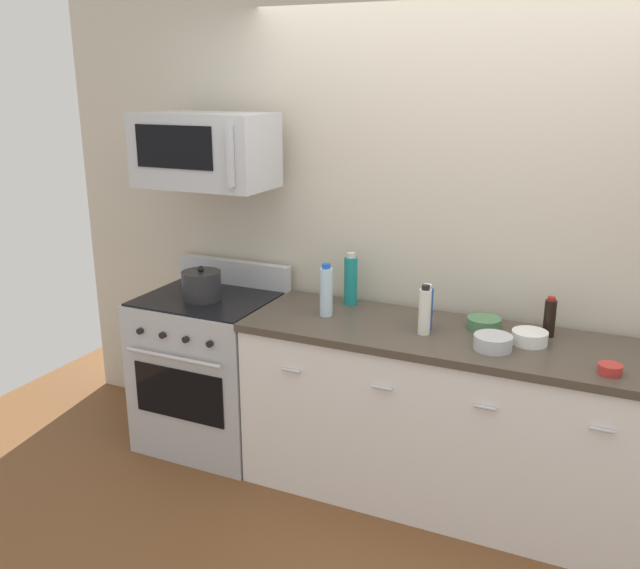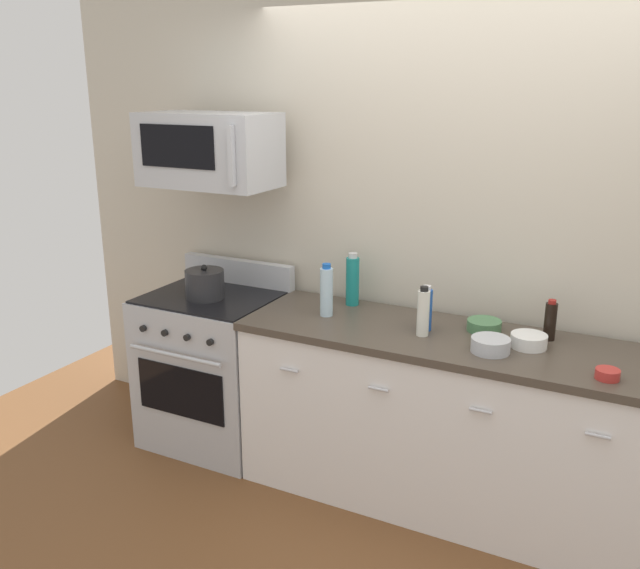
# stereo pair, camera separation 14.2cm
# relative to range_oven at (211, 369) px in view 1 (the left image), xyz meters

# --- Properties ---
(ground_plane) EXTENTS (6.23, 6.23, 0.00)m
(ground_plane) POSITION_rel_range_oven_xyz_m (1.43, -0.00, -0.47)
(ground_plane) COLOR brown
(back_wall) EXTENTS (5.20, 0.10, 2.70)m
(back_wall) POSITION_rel_range_oven_xyz_m (1.43, 0.41, 0.88)
(back_wall) COLOR beige
(back_wall) RESTS_ON ground_plane
(counter_unit) EXTENTS (2.11, 0.66, 0.92)m
(counter_unit) POSITION_rel_range_oven_xyz_m (1.43, -0.00, -0.01)
(counter_unit) COLOR white
(counter_unit) RESTS_ON ground_plane
(range_oven) EXTENTS (0.76, 0.69, 1.07)m
(range_oven) POSITION_rel_range_oven_xyz_m (0.00, 0.00, 0.00)
(range_oven) COLOR #B7BABF
(range_oven) RESTS_ON ground_plane
(microwave) EXTENTS (0.74, 0.44, 0.40)m
(microwave) POSITION_rel_range_oven_xyz_m (0.00, 0.04, 1.28)
(microwave) COLOR #B7BABF
(bottle_soda_blue) EXTENTS (0.06, 0.06, 0.23)m
(bottle_soda_blue) POSITION_rel_range_oven_xyz_m (1.29, 0.03, 0.56)
(bottle_soda_blue) COLOR #1E4CA5
(bottle_soda_blue) RESTS_ON countertop_slab
(bottle_sparkling_teal) EXTENTS (0.07, 0.07, 0.29)m
(bottle_sparkling_teal) POSITION_rel_range_oven_xyz_m (0.80, 0.23, 0.59)
(bottle_sparkling_teal) COLOR #197F7A
(bottle_sparkling_teal) RESTS_ON countertop_slab
(bottle_vinegar_white) EXTENTS (0.06, 0.06, 0.25)m
(bottle_vinegar_white) POSITION_rel_range_oven_xyz_m (1.30, -0.05, 0.57)
(bottle_vinegar_white) COLOR silver
(bottle_vinegar_white) RESTS_ON countertop_slab
(bottle_water_clear) EXTENTS (0.07, 0.07, 0.28)m
(bottle_water_clear) POSITION_rel_range_oven_xyz_m (0.75, -0.01, 0.59)
(bottle_water_clear) COLOR silver
(bottle_water_clear) RESTS_ON countertop_slab
(bottle_soy_sauce_dark) EXTENTS (0.06, 0.06, 0.20)m
(bottle_soy_sauce_dark) POSITION_rel_range_oven_xyz_m (1.86, 0.17, 0.55)
(bottle_soy_sauce_dark) COLOR black
(bottle_soy_sauce_dark) RESTS_ON countertop_slab
(bowl_red_small) EXTENTS (0.10, 0.10, 0.04)m
(bowl_red_small) POSITION_rel_range_oven_xyz_m (2.15, -0.19, 0.47)
(bowl_red_small) COLOR #B72D28
(bowl_red_small) RESTS_ON countertop_slab
(bowl_green_glaze) EXTENTS (0.17, 0.17, 0.05)m
(bowl_green_glaze) POSITION_rel_range_oven_xyz_m (1.55, 0.15, 0.48)
(bowl_green_glaze) COLOR #477A4C
(bowl_green_glaze) RESTS_ON countertop_slab
(bowl_white_ceramic) EXTENTS (0.17, 0.17, 0.06)m
(bowl_white_ceramic) POSITION_rel_range_oven_xyz_m (1.79, 0.03, 0.48)
(bowl_white_ceramic) COLOR white
(bowl_white_ceramic) RESTS_ON countertop_slab
(bowl_steel_prep) EXTENTS (0.18, 0.18, 0.07)m
(bowl_steel_prep) POSITION_rel_range_oven_xyz_m (1.65, -0.11, 0.49)
(bowl_steel_prep) COLOR #B2B5BA
(bowl_steel_prep) RESTS_ON countertop_slab
(stockpot) EXTENTS (0.22, 0.22, 0.20)m
(stockpot) POSITION_rel_range_oven_xyz_m (0.00, -0.05, 0.54)
(stockpot) COLOR #262628
(stockpot) RESTS_ON range_oven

